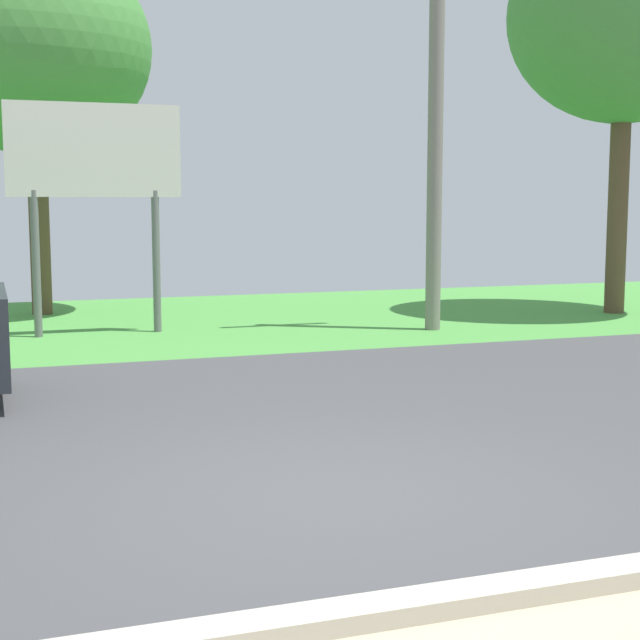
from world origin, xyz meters
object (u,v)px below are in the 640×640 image
Objects in this scene: utility_pole at (436,73)px; tree_left_far at (625,17)px; roadside_billboard at (95,167)px; tree_center_back at (33,49)px.

tree_left_far is (4.18, 1.00, 1.28)m from utility_pole.
tree_center_back is (-0.68, 3.03, 2.15)m from roadside_billboard.
roadside_billboard is 0.53× the size of tree_center_back.
roadside_billboard is at bearing 178.68° from tree_left_far.
tree_center_back is at bearing 161.94° from tree_left_far.
utility_pole is 1.16× the size of tree_center_back.
utility_pole is 7.19m from tree_center_back.
tree_left_far is at bearing -18.06° from tree_center_back.
roadside_billboard is at bearing -77.39° from tree_center_back.
roadside_billboard is (-5.09, 1.21, -1.45)m from utility_pole.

